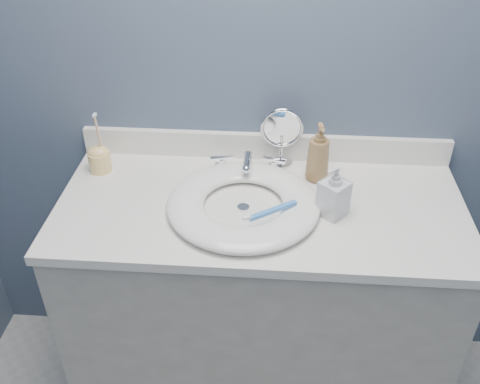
# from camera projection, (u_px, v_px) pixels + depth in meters

# --- Properties ---
(back_wall) EXTENTS (2.20, 0.02, 2.40)m
(back_wall) POSITION_uv_depth(u_px,v_px,m) (267.00, 66.00, 1.64)
(back_wall) COLOR #4B5C70
(back_wall) RESTS_ON ground
(vanity_cabinet) EXTENTS (1.20, 0.55, 0.85)m
(vanity_cabinet) POSITION_uv_depth(u_px,v_px,m) (258.00, 309.00, 1.86)
(vanity_cabinet) COLOR #BCB8AC
(vanity_cabinet) RESTS_ON ground
(countertop) EXTENTS (1.22, 0.57, 0.03)m
(countertop) POSITION_uv_depth(u_px,v_px,m) (261.00, 208.00, 1.60)
(countertop) COLOR white
(countertop) RESTS_ON vanity_cabinet
(backsplash) EXTENTS (1.22, 0.02, 0.09)m
(backsplash) POSITION_uv_depth(u_px,v_px,m) (264.00, 146.00, 1.78)
(backsplash) COLOR white
(backsplash) RESTS_ON countertop
(basin) EXTENTS (0.45, 0.45, 0.04)m
(basin) POSITION_uv_depth(u_px,v_px,m) (243.00, 204.00, 1.56)
(basin) COLOR white
(basin) RESTS_ON countertop
(drain) EXTENTS (0.04, 0.04, 0.01)m
(drain) POSITION_uv_depth(u_px,v_px,m) (243.00, 208.00, 1.57)
(drain) COLOR silver
(drain) RESTS_ON countertop
(faucet) EXTENTS (0.25, 0.13, 0.07)m
(faucet) POSITION_uv_depth(u_px,v_px,m) (248.00, 165.00, 1.72)
(faucet) COLOR silver
(faucet) RESTS_ON countertop
(makeup_mirror) EXTENTS (0.14, 0.08, 0.20)m
(makeup_mirror) POSITION_uv_depth(u_px,v_px,m) (282.00, 134.00, 1.71)
(makeup_mirror) COLOR silver
(makeup_mirror) RESTS_ON countertop
(soap_bottle_amber) EXTENTS (0.08, 0.08, 0.19)m
(soap_bottle_amber) POSITION_uv_depth(u_px,v_px,m) (318.00, 153.00, 1.65)
(soap_bottle_amber) COLOR olive
(soap_bottle_amber) RESTS_ON countertop
(soap_bottle_clear) EXTENTS (0.10, 0.10, 0.16)m
(soap_bottle_clear) POSITION_uv_depth(u_px,v_px,m) (334.00, 191.00, 1.51)
(soap_bottle_clear) COLOR silver
(soap_bottle_clear) RESTS_ON countertop
(toothbrush_holder) EXTENTS (0.07, 0.07, 0.21)m
(toothbrush_holder) POSITION_uv_depth(u_px,v_px,m) (99.00, 158.00, 1.72)
(toothbrush_holder) COLOR #FFD57F
(toothbrush_holder) RESTS_ON countertop
(toothbrush_lying) EXTENTS (0.15, 0.11, 0.02)m
(toothbrush_lying) POSITION_uv_depth(u_px,v_px,m) (271.00, 211.00, 1.49)
(toothbrush_lying) COLOR #3E87DE
(toothbrush_lying) RESTS_ON basin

